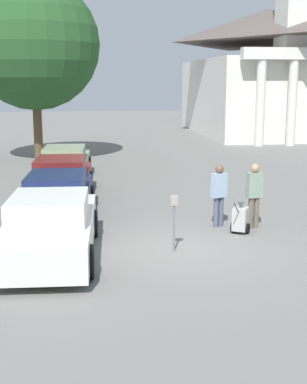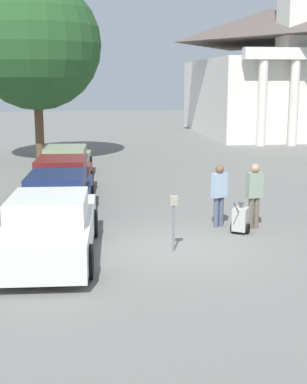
{
  "view_description": "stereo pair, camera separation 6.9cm",
  "coord_description": "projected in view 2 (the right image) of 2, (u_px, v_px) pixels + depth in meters",
  "views": [
    {
      "loc": [
        -2.27,
        -12.06,
        3.96
      ],
      "look_at": [
        -0.54,
        1.52,
        1.1
      ],
      "focal_mm": 50.0,
      "sensor_mm": 36.0,
      "label": 1
    },
    {
      "loc": [
        -2.2,
        -12.07,
        3.96
      ],
      "look_at": [
        -0.54,
        1.52,
        1.1
      ],
      "focal_mm": 50.0,
      "sensor_mm": 36.0,
      "label": 2
    }
  ],
  "objects": [
    {
      "name": "ground_plane",
      "position": [
        183.0,
        249.0,
        12.8
      ],
      "size": [
        120.0,
        120.0,
        0.0
      ],
      "primitive_type": "plane",
      "color": "slate"
    },
    {
      "name": "parked_car_sage",
      "position": [
        66.0,
        164.0,
        21.56
      ],
      "size": [
        2.12,
        5.01,
        1.38
      ],
      "rotation": [
        0.0,
        0.0,
        -0.05
      ],
      "color": "gray",
      "rests_on": "ground_plane"
    },
    {
      "name": "person_supervisor",
      "position": [
        254.0,
        192.0,
        14.4
      ],
      "size": [
        0.45,
        0.29,
        1.78
      ],
      "rotation": [
        0.0,
        0.0,
        3.32
      ],
      "color": "#665B4C",
      "rests_on": "ground_plane"
    },
    {
      "name": "shade_tree",
      "position": [
        36.0,
        44.0,
        26.09
      ],
      "size": [
        6.4,
        6.4,
        8.9
      ],
      "color": "brown",
      "rests_on": "ground_plane"
    },
    {
      "name": "parking_meter",
      "position": [
        174.0,
        213.0,
        12.44
      ],
      "size": [
        0.18,
        0.09,
        1.34
      ],
      "color": "slate",
      "rests_on": "ground_plane"
    },
    {
      "name": "parked_car_navy",
      "position": [
        58.0,
        198.0,
        15.33
      ],
      "size": [
        2.13,
        5.14,
        1.39
      ],
      "rotation": [
        0.0,
        0.0,
        -0.05
      ],
      "color": "#19234C",
      "rests_on": "ground_plane"
    },
    {
      "name": "equipment_cart",
      "position": [
        240.0,
        219.0,
        14.07
      ],
      "size": [
        0.67,
        0.95,
        1.0
      ],
      "rotation": [
        0.0,
        0.0,
        -0.53
      ],
      "color": "#B2B2AD",
      "rests_on": "ground_plane"
    },
    {
      "name": "church",
      "position": [
        271.0,
        62.0,
        39.57
      ],
      "size": [
        10.23,
        16.07,
        24.25
      ],
      "color": "silver",
      "rests_on": "ground_plane"
    },
    {
      "name": "person_worker",
      "position": [
        219.0,
        192.0,
        14.6
      ],
      "size": [
        0.47,
        0.37,
        1.72
      ],
      "rotation": [
        0.0,
        0.0,
        3.57
      ],
      "color": "#515670",
      "rests_on": "ground_plane"
    },
    {
      "name": "parked_car_maroon",
      "position": [
        62.0,
        180.0,
        18.06
      ],
      "size": [
        2.14,
        5.05,
        1.44
      ],
      "rotation": [
        0.0,
        0.0,
        -0.05
      ],
      "color": "maroon",
      "rests_on": "ground_plane"
    },
    {
      "name": "parked_car_white",
      "position": [
        50.0,
        228.0,
        12.14
      ],
      "size": [
        2.22,
        4.89,
        1.46
      ],
      "rotation": [
        0.0,
        0.0,
        -0.05
      ],
      "color": "silver",
      "rests_on": "ground_plane"
    }
  ]
}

